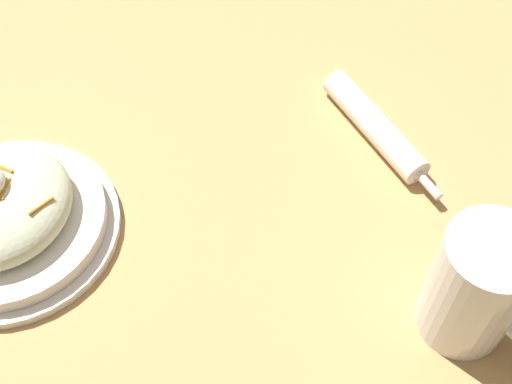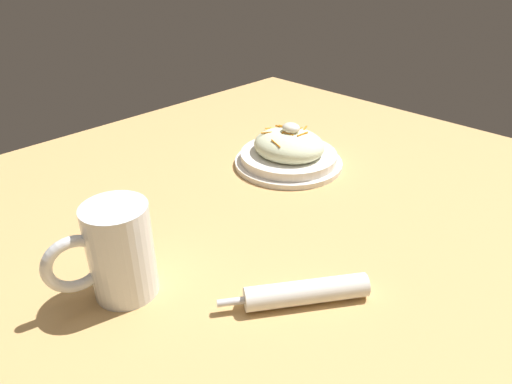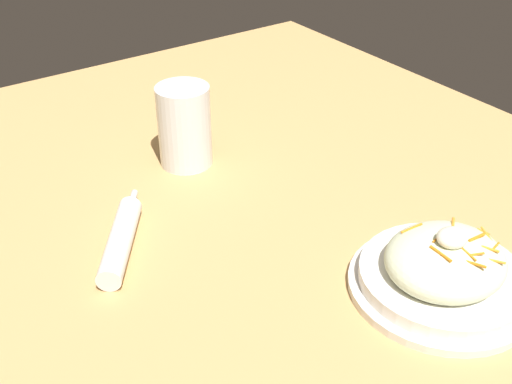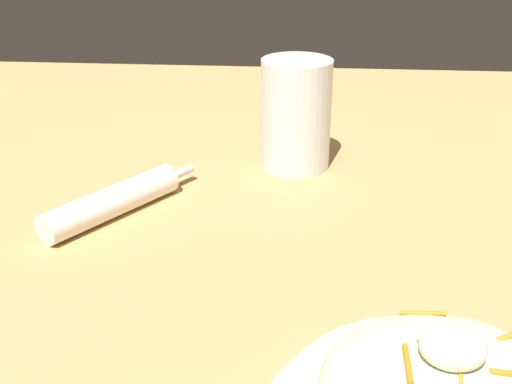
% 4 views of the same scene
% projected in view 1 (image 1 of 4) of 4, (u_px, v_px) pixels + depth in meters
% --- Properties ---
extents(ground_plane, '(1.43, 1.43, 0.00)m').
position_uv_depth(ground_plane, '(291.00, 155.00, 0.78)').
color(ground_plane, tan).
extents(salad_plate, '(0.23, 0.23, 0.09)m').
position_uv_depth(salad_plate, '(5.00, 215.00, 0.70)').
color(salad_plate, white).
rests_on(salad_plate, ground_plane).
extents(beer_mug, '(0.09, 0.14, 0.13)m').
position_uv_depth(beer_mug, '(478.00, 291.00, 0.61)').
color(beer_mug, white).
rests_on(beer_mug, ground_plane).
extents(napkin_roll, '(0.13, 0.18, 0.03)m').
position_uv_depth(napkin_roll, '(375.00, 126.00, 0.79)').
color(napkin_roll, white).
rests_on(napkin_roll, ground_plane).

